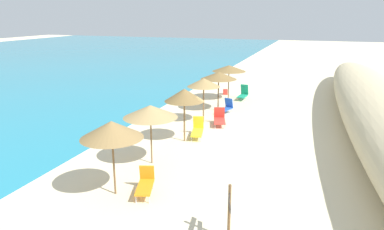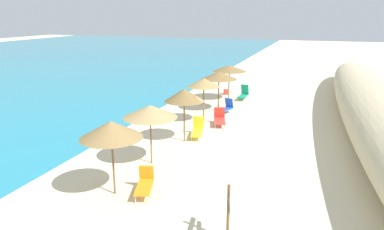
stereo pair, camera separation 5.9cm
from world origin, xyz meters
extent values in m
plane|color=beige|center=(0.00, 0.00, 0.00)|extent=(160.00, 160.00, 0.00)
ellipsoid|color=beige|center=(3.32, -8.26, 1.33)|extent=(40.02, 6.45, 2.65)
cylinder|color=brown|center=(-7.82, 2.30, 1.20)|extent=(0.07, 0.07, 2.41)
cone|color=olive|center=(-7.82, 2.30, 2.58)|extent=(2.32, 2.32, 0.65)
cylinder|color=brown|center=(-4.67, 2.27, 1.17)|extent=(0.07, 0.07, 2.34)
cone|color=tan|center=(-4.67, 2.27, 2.47)|extent=(2.44, 2.44, 0.56)
cylinder|color=brown|center=(-1.33, 1.91, 1.18)|extent=(0.09, 0.09, 2.36)
cone|color=olive|center=(-1.33, 1.91, 2.54)|extent=(2.09, 2.09, 0.67)
cylinder|color=brown|center=(2.30, 2.01, 1.23)|extent=(0.09, 0.09, 2.46)
cone|color=#9E7F4C|center=(2.30, 2.01, 2.57)|extent=(2.04, 2.04, 0.53)
cylinder|color=brown|center=(5.50, 1.94, 1.20)|extent=(0.09, 0.09, 2.40)
cone|color=olive|center=(5.50, 1.94, 2.50)|extent=(2.51, 2.51, 0.50)
cylinder|color=brown|center=(8.99, 2.06, 1.22)|extent=(0.08, 0.08, 2.44)
cone|color=olive|center=(8.99, 2.06, 2.52)|extent=(2.62, 2.62, 0.47)
cube|color=yellow|center=(-0.63, 1.43, 0.31)|extent=(1.58, 0.92, 0.07)
cube|color=yellow|center=(0.06, 1.59, 0.69)|extent=(0.35, 0.63, 0.76)
cylinder|color=silver|center=(-1.30, 1.53, 0.14)|extent=(0.04, 0.04, 0.27)
cylinder|color=silver|center=(-1.19, 1.04, 0.14)|extent=(0.04, 0.04, 0.27)
cylinder|color=silver|center=(-0.07, 1.82, 0.14)|extent=(0.04, 0.04, 0.27)
cylinder|color=silver|center=(0.05, 1.33, 0.14)|extent=(0.04, 0.04, 0.27)
cube|color=red|center=(1.93, 0.85, 0.31)|extent=(1.52, 1.05, 0.07)
cube|color=red|center=(2.55, 1.04, 0.68)|extent=(0.43, 0.71, 0.72)
cylinder|color=silver|center=(1.29, 0.95, 0.14)|extent=(0.04, 0.04, 0.28)
cylinder|color=silver|center=(1.45, 0.41, 0.14)|extent=(0.04, 0.04, 0.28)
cylinder|color=silver|center=(2.41, 1.30, 0.14)|extent=(0.04, 0.04, 0.28)
cylinder|color=silver|center=(2.57, 0.75, 0.14)|extent=(0.04, 0.04, 0.28)
cube|color=orange|center=(-7.59, 1.16, 0.35)|extent=(1.44, 0.95, 0.07)
cube|color=orange|center=(-7.00, 1.35, 0.66)|extent=(0.33, 0.59, 0.63)
cylinder|color=silver|center=(-8.21, 1.21, 0.16)|extent=(0.04, 0.04, 0.32)
cylinder|color=silver|center=(-8.06, 0.75, 0.16)|extent=(0.04, 0.04, 0.32)
cylinder|color=silver|center=(-7.13, 1.56, 0.16)|extent=(0.04, 0.04, 0.32)
cylinder|color=silver|center=(-6.98, 1.10, 0.16)|extent=(0.04, 0.04, 0.32)
cube|color=blue|center=(4.77, 1.27, 0.31)|extent=(1.34, 0.91, 0.07)
cube|color=blue|center=(5.32, 1.11, 0.66)|extent=(0.40, 0.63, 0.70)
cylinder|color=silver|center=(4.35, 1.66, 0.14)|extent=(0.04, 0.04, 0.27)
cylinder|color=silver|center=(4.21, 1.18, 0.14)|extent=(0.04, 0.04, 0.27)
cylinder|color=silver|center=(5.34, 1.36, 0.14)|extent=(0.04, 0.04, 0.27)
cylinder|color=silver|center=(5.20, 0.88, 0.14)|extent=(0.04, 0.04, 0.27)
cube|color=#199972|center=(9.29, 0.98, 0.30)|extent=(1.28, 0.69, 0.07)
cube|color=#199972|center=(9.88, 0.94, 0.74)|extent=(0.37, 0.62, 0.86)
cylinder|color=silver|center=(8.78, 1.27, 0.13)|extent=(0.04, 0.04, 0.26)
cylinder|color=silver|center=(8.75, 0.76, 0.13)|extent=(0.04, 0.04, 0.26)
cylinder|color=silver|center=(9.84, 1.20, 0.13)|extent=(0.04, 0.04, 0.26)
cylinder|color=silver|center=(9.80, 0.69, 0.13)|extent=(0.04, 0.04, 0.26)
cylinder|color=brown|center=(-9.21, -2.48, 0.91)|extent=(0.09, 0.09, 1.82)
cube|color=#332D28|center=(-9.21, -2.48, 1.49)|extent=(0.83, 0.18, 0.18)
cube|color=#332D28|center=(-9.21, -2.48, 1.17)|extent=(0.70, 0.25, 0.16)
cube|color=red|center=(10.85, 2.78, 0.22)|extent=(0.56, 0.49, 0.43)
camera|label=1|loc=(-18.70, -4.65, 6.64)|focal=34.00mm
camera|label=2|loc=(-18.68, -4.71, 6.64)|focal=34.00mm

